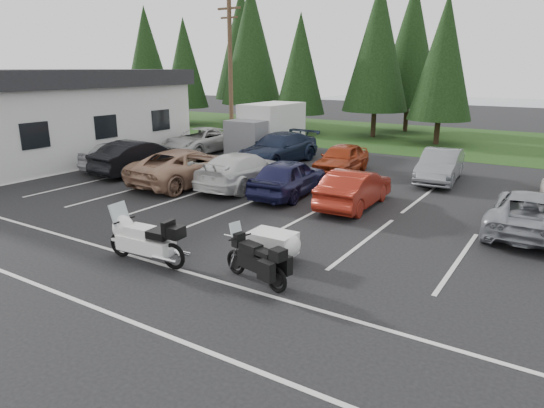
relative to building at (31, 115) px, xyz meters
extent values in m
plane|color=black|center=(18.00, -4.00, -2.45)|extent=(120.00, 120.00, 0.00)
cube|color=#1C3B12|center=(18.00, 20.00, -2.45)|extent=(80.00, 16.00, 0.01)
cube|color=slate|center=(22.00, 51.00, -2.45)|extent=(70.00, 50.00, 0.02)
cylinder|color=#473321|center=(8.00, 8.00, 2.05)|extent=(0.26, 0.26, 9.00)
cube|color=#473321|center=(8.00, 8.00, 5.85)|extent=(1.60, 0.12, 0.12)
cube|color=#473321|center=(8.00, 8.00, 5.35)|extent=(1.20, 0.10, 0.10)
cube|color=silver|center=(18.00, -2.00, -2.45)|extent=(32.00, 16.00, 0.01)
cylinder|color=#332316|center=(-10.00, 18.50, -1.20)|extent=(0.36, 0.36, 2.50)
cone|color=black|center=(-10.00, 18.50, 3.79)|extent=(4.58, 4.58, 8.84)
cylinder|color=#332316|center=(-4.00, 17.20, -1.37)|extent=(0.36, 0.36, 2.16)
cone|color=black|center=(-4.00, 17.20, 2.95)|extent=(3.96, 3.96, 7.65)
cylinder|color=#332316|center=(2.00, 18.80, -1.06)|extent=(0.36, 0.36, 2.78)
cone|color=black|center=(2.00, 18.80, 4.51)|extent=(5.10, 5.10, 9.86)
cylinder|color=#332316|center=(7.50, 17.40, -1.39)|extent=(0.36, 0.36, 2.11)
cone|color=black|center=(7.50, 17.40, 2.83)|extent=(3.87, 3.87, 7.48)
cylinder|color=#332316|center=(13.00, 18.90, -1.14)|extent=(0.36, 0.36, 2.62)
cone|color=black|center=(13.00, 18.90, 4.09)|extent=(4.80, 4.80, 9.27)
cylinder|color=#332316|center=(18.00, 17.60, -1.32)|extent=(0.36, 0.36, 2.26)
cone|color=black|center=(18.00, 17.60, 3.19)|extent=(4.14, 4.14, 7.99)
cylinder|color=#332316|center=(-2.00, 23.00, -1.01)|extent=(0.36, 0.36, 2.88)
cone|color=black|center=(-2.00, 23.00, 4.75)|extent=(5.28, 5.28, 10.20)
cylinder|color=#332316|center=(14.00, 23.50, -1.09)|extent=(0.36, 0.36, 2.71)
cone|color=black|center=(14.00, 23.50, 4.33)|extent=(4.97, 4.97, 9.61)
imported|color=silver|center=(6.68, 0.55, -1.69)|extent=(1.92, 4.52, 1.52)
imported|color=black|center=(8.20, 0.30, -1.64)|extent=(1.92, 4.99, 1.62)
imported|color=#A77B61|center=(11.71, -0.13, -1.66)|extent=(2.90, 5.79, 1.57)
imported|color=silver|center=(14.12, 0.66, -1.70)|extent=(2.34, 5.28, 1.51)
imported|color=#191A3E|center=(16.53, 0.48, -1.69)|extent=(2.15, 4.61, 1.53)
imported|color=maroon|center=(19.42, 0.39, -1.75)|extent=(1.63, 4.31, 1.41)
imported|color=gray|center=(25.22, 0.54, -1.78)|extent=(2.23, 4.83, 1.34)
imported|color=#BABBB8|center=(6.81, 6.40, -1.70)|extent=(2.49, 5.39, 1.50)
imported|color=#151F36|center=(12.52, 6.17, -1.65)|extent=(2.63, 5.68, 1.61)
imported|color=#9F3214|center=(16.52, 5.53, -1.73)|extent=(1.94, 4.33, 1.45)
imported|color=slate|center=(21.04, 6.30, -1.72)|extent=(1.91, 4.54, 1.46)
camera|label=1|loc=(26.18, -15.93, 2.56)|focal=32.00mm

